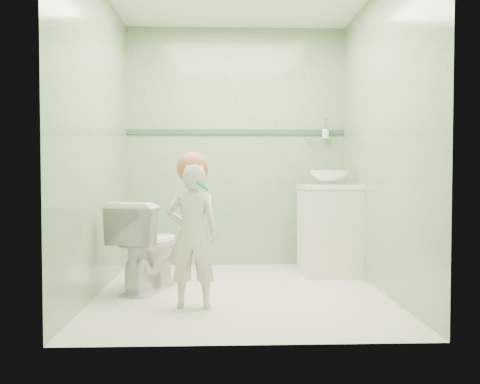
{
  "coord_description": "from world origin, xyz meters",
  "views": [
    {
      "loc": [
        -0.15,
        -4.02,
        0.93
      ],
      "look_at": [
        0.0,
        0.15,
        0.78
      ],
      "focal_mm": 38.82,
      "sensor_mm": 36.0,
      "label": 1
    }
  ],
  "objects": [
    {
      "name": "hair_cap",
      "position": [
        -0.35,
        -0.42,
        0.97
      ],
      "size": [
        0.22,
        0.22,
        0.22
      ],
      "primitive_type": "sphere",
      "color": "#B4664A",
      "rests_on": "toddler"
    },
    {
      "name": "vanity",
      "position": [
        0.84,
        0.7,
        0.4
      ],
      "size": [
        0.52,
        0.5,
        0.8
      ],
      "primitive_type": "cube",
      "color": "beige",
      "rests_on": "ground"
    },
    {
      "name": "cup_holder",
      "position": [
        0.89,
        1.18,
        1.33
      ],
      "size": [
        0.26,
        0.07,
        0.21
      ],
      "color": "silver",
      "rests_on": "room_shell"
    },
    {
      "name": "basin",
      "position": [
        0.84,
        0.7,
        0.89
      ],
      "size": [
        0.37,
        0.37,
        0.13
      ],
      "primitive_type": "imported",
      "color": "white",
      "rests_on": "counter"
    },
    {
      "name": "teal_toothbrush",
      "position": [
        -0.28,
        -0.57,
        0.85
      ],
      "size": [
        0.11,
        0.13,
        0.08
      ],
      "color": "#068360",
      "rests_on": "toddler"
    },
    {
      "name": "faucet",
      "position": [
        0.84,
        0.89,
        0.97
      ],
      "size": [
        0.03,
        0.13,
        0.18
      ],
      "color": "silver",
      "rests_on": "counter"
    },
    {
      "name": "trim_stripe",
      "position": [
        0.0,
        1.24,
        1.35
      ],
      "size": [
        2.2,
        0.02,
        0.05
      ],
      "primitive_type": "cube",
      "color": "#335338",
      "rests_on": "room_shell"
    },
    {
      "name": "toddler",
      "position": [
        -0.35,
        -0.44,
        0.5
      ],
      "size": [
        0.37,
        0.25,
        1.0
      ],
      "primitive_type": "imported",
      "rotation": [
        0.0,
        0.0,
        3.11
      ],
      "color": "silver",
      "rests_on": "ground"
    },
    {
      "name": "room_shell",
      "position": [
        0.0,
        0.0,
        1.2
      ],
      "size": [
        2.5,
        2.54,
        2.4
      ],
      "color": "gray",
      "rests_on": "ground"
    },
    {
      "name": "toilet",
      "position": [
        -0.74,
        0.11,
        0.36
      ],
      "size": [
        0.6,
        0.79,
        0.71
      ],
      "primitive_type": "imported",
      "rotation": [
        0.0,
        0.0,
        2.82
      ],
      "color": "white",
      "rests_on": "ground"
    },
    {
      "name": "ground",
      "position": [
        0.0,
        0.0,
        0.0
      ],
      "size": [
        2.5,
        2.5,
        0.0
      ],
      "primitive_type": "plane",
      "color": "beige",
      "rests_on": "ground"
    },
    {
      "name": "counter",
      "position": [
        0.84,
        0.7,
        0.81
      ],
      "size": [
        0.54,
        0.52,
        0.04
      ],
      "primitive_type": "cube",
      "color": "white",
      "rests_on": "vanity"
    }
  ]
}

